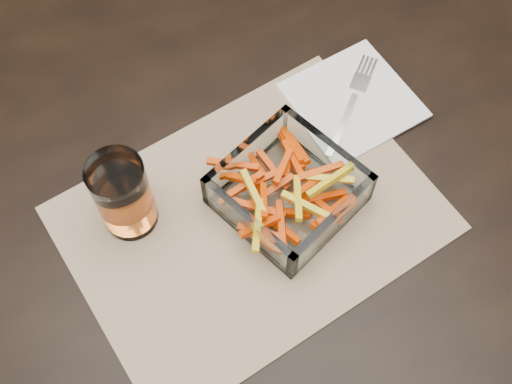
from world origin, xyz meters
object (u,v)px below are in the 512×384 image
dining_table (297,180)px  glass_bowl (288,191)px  fork (353,100)px  tumbler (124,197)px

dining_table → glass_bowl: 0.14m
glass_bowl → fork: bearing=32.5°
glass_bowl → fork: size_ratio=1.40×
fork → glass_bowl: bearing=-99.4°
glass_bowl → fork: glass_bowl is taller
tumbler → glass_bowl: bearing=-19.1°
dining_table → glass_bowl: glass_bowl is taller
glass_bowl → fork: 0.18m
glass_bowl → dining_table: bearing=49.8°
tumbler → fork: size_ratio=0.85×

